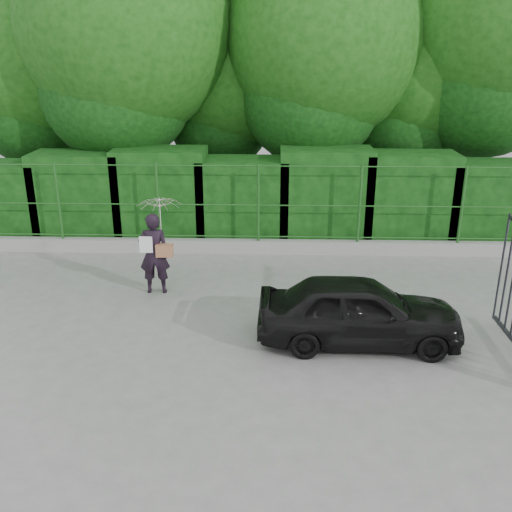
{
  "coord_description": "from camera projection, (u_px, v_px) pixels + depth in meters",
  "views": [
    {
      "loc": [
        0.75,
        -8.06,
        4.57
      ],
      "look_at": [
        0.45,
        1.3,
        1.1
      ],
      "focal_mm": 40.0,
      "sensor_mm": 36.0,
      "label": 1
    }
  ],
  "objects": [
    {
      "name": "hedge",
      "position": [
        245.0,
        198.0,
        13.95
      ],
      "size": [
        14.2,
        1.2,
        2.28
      ],
      "color": "black",
      "rests_on": "ground"
    },
    {
      "name": "ground",
      "position": [
        226.0,
        348.0,
        9.17
      ],
      "size": [
        80.0,
        80.0,
        0.0
      ],
      "primitive_type": "plane",
      "color": "gray"
    },
    {
      "name": "fence",
      "position": [
        250.0,
        203.0,
        12.96
      ],
      "size": [
        14.13,
        0.06,
        1.8
      ],
      "color": "#1F571C",
      "rests_on": "kerb"
    },
    {
      "name": "kerb",
      "position": [
        241.0,
        246.0,
        13.33
      ],
      "size": [
        14.0,
        0.25,
        0.3
      ],
      "primitive_type": "cube",
      "color": "#9E9E99",
      "rests_on": "ground"
    },
    {
      "name": "woman",
      "position": [
        158.0,
        232.0,
        10.85
      ],
      "size": [
        0.88,
        0.85,
        1.9
      ],
      "color": "black",
      "rests_on": "ground"
    },
    {
      "name": "car",
      "position": [
        359.0,
        311.0,
        9.17
      ],
      "size": [
        3.29,
        1.38,
        1.11
      ],
      "primitive_type": "imported",
      "rotation": [
        0.0,
        0.0,
        1.55
      ],
      "color": "black",
      "rests_on": "ground"
    },
    {
      "name": "trees",
      "position": [
        290.0,
        43.0,
        14.78
      ],
      "size": [
        17.1,
        6.15,
        8.08
      ],
      "color": "black",
      "rests_on": "ground"
    }
  ]
}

